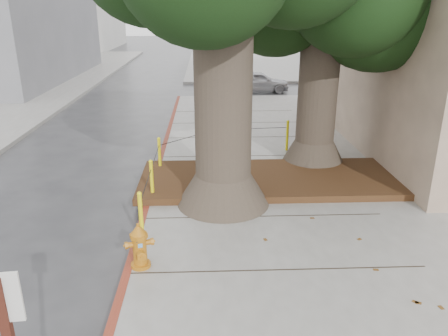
% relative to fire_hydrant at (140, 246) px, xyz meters
% --- Properties ---
extents(ground, '(140.00, 140.00, 0.00)m').
position_rel_fire_hydrant_xyz_m(ground, '(1.79, -0.20, -0.54)').
color(ground, '#28282B').
rests_on(ground, ground).
extents(sidewalk_far, '(16.00, 20.00, 0.15)m').
position_rel_fire_hydrant_xyz_m(sidewalk_far, '(7.79, 29.80, -0.46)').
color(sidewalk_far, slate).
rests_on(sidewalk_far, ground).
extents(curb_red, '(0.14, 26.00, 0.16)m').
position_rel_fire_hydrant_xyz_m(curb_red, '(-0.21, 2.30, -0.46)').
color(curb_red, maroon).
rests_on(curb_red, ground).
extents(planter_bed, '(6.40, 2.60, 0.16)m').
position_rel_fire_hydrant_xyz_m(planter_bed, '(2.69, 3.70, -0.31)').
color(planter_bed, black).
rests_on(planter_bed, sidewalk_main).
extents(building_side_white, '(10.00, 10.00, 9.00)m').
position_rel_fire_hydrant_xyz_m(building_side_white, '(17.79, 25.80, 3.96)').
color(building_side_white, silver).
rests_on(building_side_white, ground).
extents(bollard_ring, '(3.79, 5.39, 0.95)m').
position_rel_fire_hydrant_xyz_m(bollard_ring, '(0.92, 4.17, 0.12)').
color(bollard_ring, yellow).
rests_on(bollard_ring, sidewalk_main).
extents(fire_hydrant, '(0.43, 0.41, 0.80)m').
position_rel_fire_hydrant_xyz_m(fire_hydrant, '(0.00, 0.00, 0.00)').
color(fire_hydrant, '#BB6E13').
rests_on(fire_hydrant, sidewalk_main).
extents(car_silver, '(3.31, 1.36, 1.12)m').
position_rel_fire_hydrant_xyz_m(car_silver, '(3.95, 17.11, 0.02)').
color(car_silver, '#B5B4BA').
rests_on(car_silver, ground).
extents(car_red, '(4.02, 1.63, 1.30)m').
position_rel_fire_hydrant_xyz_m(car_red, '(10.16, 19.30, 0.11)').
color(car_red, maroon).
rests_on(car_red, ground).
extents(car_dark, '(2.04, 4.04, 1.13)m').
position_rel_fire_hydrant_xyz_m(car_dark, '(-9.83, 18.96, 0.02)').
color(car_dark, black).
rests_on(car_dark, ground).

